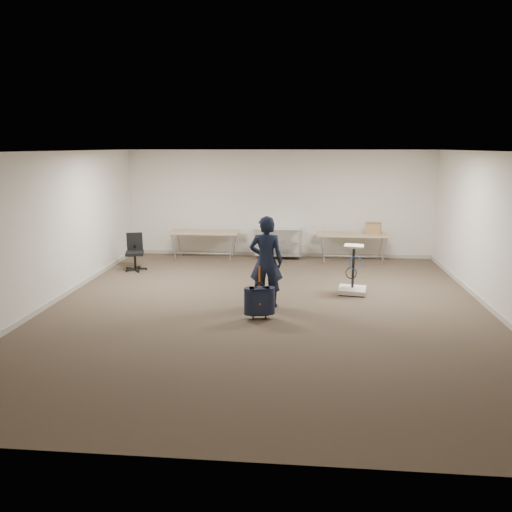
# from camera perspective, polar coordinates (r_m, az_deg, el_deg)

# --- Properties ---
(ground) EXTENTS (9.00, 9.00, 0.00)m
(ground) POSITION_cam_1_polar(r_m,az_deg,el_deg) (9.09, 1.22, -6.06)
(ground) COLOR #443829
(ground) RESTS_ON ground
(room_shell) EXTENTS (8.00, 9.00, 9.00)m
(room_shell) POSITION_cam_1_polar(r_m,az_deg,el_deg) (10.39, 1.76, -3.39)
(room_shell) COLOR white
(room_shell) RESTS_ON ground
(folding_table_left) EXTENTS (1.80, 0.75, 0.73)m
(folding_table_left) POSITION_cam_1_polar(r_m,az_deg,el_deg) (12.99, -5.92, 2.58)
(folding_table_left) COLOR tan
(folding_table_left) RESTS_ON ground
(folding_table_right) EXTENTS (1.80, 0.75, 0.73)m
(folding_table_right) POSITION_cam_1_polar(r_m,az_deg,el_deg) (12.81, 11.02, 2.29)
(folding_table_right) COLOR tan
(folding_table_right) RESTS_ON ground
(wire_shelf) EXTENTS (1.22, 0.47, 0.80)m
(wire_shelf) POSITION_cam_1_polar(r_m,az_deg,el_deg) (13.05, 2.54, 1.63)
(wire_shelf) COLOR silver
(wire_shelf) RESTS_ON ground
(person) EXTENTS (0.62, 0.42, 1.68)m
(person) POSITION_cam_1_polar(r_m,az_deg,el_deg) (9.03, 1.16, -0.65)
(person) COLOR black
(person) RESTS_ON ground
(suitcase) EXTENTS (0.37, 0.25, 0.93)m
(suitcase) POSITION_cam_1_polar(r_m,az_deg,el_deg) (8.49, 0.40, -5.18)
(suitcase) COLOR black
(suitcase) RESTS_ON ground
(office_chair) EXTENTS (0.53, 0.53, 0.88)m
(office_chair) POSITION_cam_1_polar(r_m,az_deg,el_deg) (12.17, -13.65, -0.35)
(office_chair) COLOR black
(office_chair) RESTS_ON ground
(equipment_cart) EXTENTS (0.61, 0.61, 0.98)m
(equipment_cart) POSITION_cam_1_polar(r_m,az_deg,el_deg) (10.15, 10.98, -2.79)
(equipment_cart) COLOR beige
(equipment_cart) RESTS_ON ground
(cardboard_box) EXTENTS (0.44, 0.36, 0.29)m
(cardboard_box) POSITION_cam_1_polar(r_m,az_deg,el_deg) (12.88, 13.24, 3.12)
(cardboard_box) COLOR olive
(cardboard_box) RESTS_ON folding_table_right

